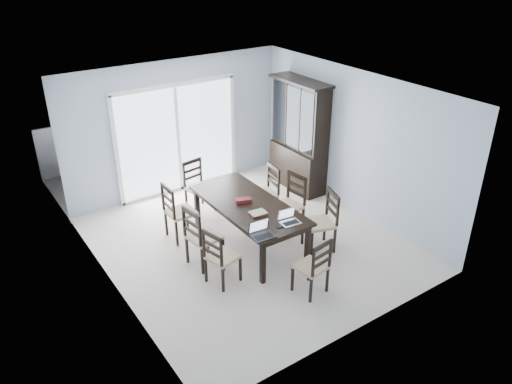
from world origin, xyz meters
The scene contains 24 objects.
floor centered at (0.00, 0.00, 0.00)m, with size 5.00×5.00×0.00m, color silver.
ceiling centered at (0.00, 0.00, 2.60)m, with size 5.00×5.00×0.00m, color white.
back_wall centered at (0.00, 2.50, 1.30)m, with size 4.50×0.02×2.60m, color #A3B2C3.
wall_left centered at (-2.25, 0.00, 1.30)m, with size 0.02×5.00×2.60m, color #A3B2C3.
wall_right centered at (2.25, 0.00, 1.30)m, with size 0.02×5.00×2.60m, color #A3B2C3.
balcony centered at (0.00, 3.50, -0.05)m, with size 4.50×2.00×0.10m, color gray.
railing centered at (0.00, 4.50, 0.55)m, with size 4.50×0.06×1.10m, color #99999E.
dining_table centered at (0.00, 0.00, 0.67)m, with size 1.00×2.20×0.75m.
china_hutch centered at (2.02, 1.25, 1.07)m, with size 0.50×1.38×2.20m.
sliding_door centered at (0.00, 2.48, 1.09)m, with size 2.52×0.05×2.18m.
chair_left_near centered at (-0.97, -0.67, 0.56)m, with size 0.49×0.48×1.06m.
chair_left_mid centered at (-0.97, -0.10, 0.62)m, with size 0.51×0.50×1.17m.
chair_left_far centered at (-0.92, 0.81, 0.62)m, with size 0.45×0.44×1.17m.
chair_right_near centered at (0.95, -0.79, 0.61)m, with size 0.56×0.55×1.16m.
chair_right_mid centered at (0.86, -0.02, 0.62)m, with size 0.50×0.49×1.18m.
chair_right_far centered at (0.80, 0.59, 0.60)m, with size 0.49×0.47×1.13m.
chair_end_near centered at (0.04, -1.63, 0.55)m, with size 0.44×0.45×1.04m.
chair_end_far centered at (-0.13, 1.54, 0.59)m, with size 0.48×0.49×1.11m.
laptop_dark centered at (-0.38, -0.95, 0.80)m, with size 0.35×0.25×0.22m.
laptop_silver centered at (0.17, -0.87, 0.80)m, with size 0.31×0.23×0.20m.
book_stack centered at (-0.08, -0.38, 0.77)m, with size 0.27×0.22×0.04m.
cell_phone centered at (-0.01, -0.87, 0.76)m, with size 0.12×0.05×0.01m, color black.
game_box centered at (-0.04, 0.09, 0.78)m, with size 0.25×0.13×0.06m, color #4C0F15.
hot_tub centered at (-0.55, 3.70, 0.46)m, with size 2.06×1.92×0.92m.
Camera 1 is at (-3.86, -5.87, 4.55)m, focal length 35.00 mm.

